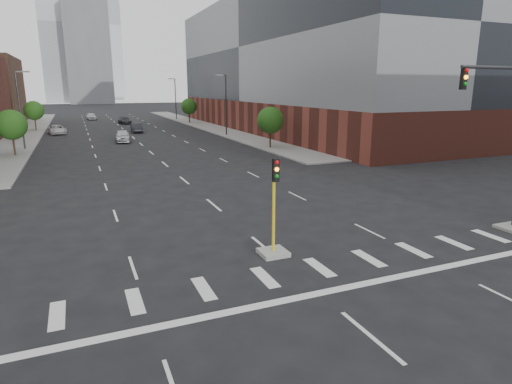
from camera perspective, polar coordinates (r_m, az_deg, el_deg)
ground at (r=12.85m, az=20.87°, el=-21.99°), size 400.00×400.00×0.00m
sidewalk_left_far at (r=81.92m, az=-27.99°, el=7.19°), size 5.00×92.00×0.15m
sidewalk_right_far at (r=84.67m, az=-7.19°, el=8.86°), size 5.00×92.00×0.15m
building_right_main at (r=76.93m, az=6.47°, el=16.53°), size 24.00×70.00×22.00m
tower_left at (r=228.94m, az=-24.10°, el=19.69°), size 22.00×22.00×70.00m
tower_right at (r=269.83m, az=-20.04°, el=20.05°), size 20.00×20.00×80.00m
tower_mid at (r=207.92m, az=-21.52°, el=17.01°), size 18.00×18.00×44.00m
median_traffic_signal at (r=19.04m, az=2.37°, el=-5.67°), size 1.20×1.20×4.40m
streetlight_right_a at (r=65.77m, az=-4.10°, el=11.82°), size 1.60×0.22×9.07m
streetlight_right_b at (r=99.54m, az=-10.73°, el=12.31°), size 1.60×0.22×9.07m
streetlight_left at (r=57.60m, az=-28.89°, el=9.88°), size 1.60×0.22×9.07m
tree_left_near at (r=52.80m, az=-29.85°, el=7.78°), size 3.20×3.20×4.85m
tree_left_far at (r=82.61m, az=-27.50°, el=9.61°), size 3.20×3.20×4.85m
tree_right_near at (r=52.13m, az=1.92°, el=9.54°), size 3.20×3.20×4.85m
tree_right_far at (r=90.00m, az=-8.93°, el=11.21°), size 3.20×3.20×4.85m
car_near_left at (r=61.15m, az=-17.38°, el=7.13°), size 2.26×4.92×1.63m
car_mid_right at (r=73.59m, az=-15.63°, el=8.23°), size 1.61×4.52×1.48m
car_far_left at (r=75.18m, az=-25.01°, el=7.54°), size 3.18×5.44×1.42m
car_deep_right at (r=91.17m, az=-17.10°, el=9.10°), size 2.57×5.03×1.40m
car_distant at (r=105.06m, az=-21.11°, el=9.40°), size 2.26×4.80×1.59m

